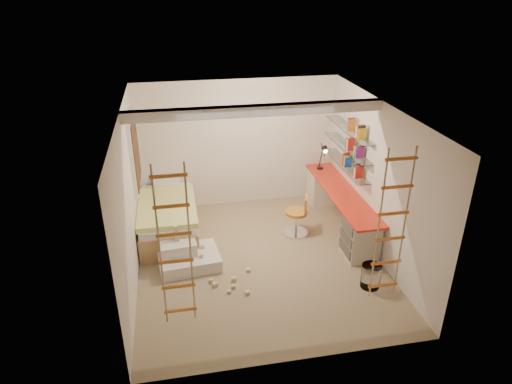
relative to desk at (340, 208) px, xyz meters
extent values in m
plane|color=#927F5E|center=(-1.72, -0.86, -0.40)|extent=(4.50, 4.50, 0.00)
cube|color=white|center=(-1.72, -0.56, 2.12)|extent=(4.00, 0.18, 0.16)
cube|color=white|center=(-3.69, 0.64, 1.15)|extent=(0.06, 1.15, 1.35)
cube|color=#4C2D1E|center=(-3.65, 0.64, 1.15)|extent=(0.02, 1.00, 1.20)
cylinder|color=white|center=(-0.16, -1.87, -0.21)|extent=(0.30, 0.30, 0.38)
cube|color=red|center=(0.00, -0.03, 0.33)|extent=(0.55, 2.80, 0.04)
cube|color=beige|center=(0.00, 1.07, -0.05)|extent=(0.52, 0.55, 0.71)
cube|color=beige|center=(0.00, -1.03, -0.05)|extent=(0.52, 0.55, 0.71)
cube|color=#4C4742|center=(-0.27, -1.03, 0.21)|extent=(0.02, 0.50, 0.18)
cube|color=#4C4742|center=(-0.27, -1.03, -0.01)|extent=(0.02, 0.50, 0.18)
cube|color=#4C4742|center=(-0.27, -1.03, -0.23)|extent=(0.02, 0.50, 0.18)
cube|color=white|center=(0.15, 0.27, 0.75)|extent=(0.25, 1.80, 0.01)
cube|color=white|center=(0.15, 0.27, 1.10)|extent=(0.25, 1.80, 0.01)
cube|color=white|center=(0.15, 0.27, 1.45)|extent=(0.25, 1.80, 0.01)
cube|color=#AD7F51|center=(-3.20, 0.37, -0.18)|extent=(1.00, 2.00, 0.45)
cube|color=white|center=(-3.20, 0.37, 0.11)|extent=(0.95, 1.95, 0.12)
cube|color=#D0E530|center=(-3.20, 0.22, 0.22)|extent=(1.02, 1.60, 0.10)
cube|color=white|center=(-3.20, 1.17, 0.23)|extent=(0.55, 0.35, 0.12)
cylinder|color=black|center=(-0.05, 1.12, 0.36)|extent=(0.14, 0.14, 0.02)
cylinder|color=black|center=(-0.05, 1.12, 0.55)|extent=(0.02, 0.15, 0.36)
cylinder|color=black|center=(-0.05, 1.02, 0.80)|extent=(0.02, 0.27, 0.20)
cone|color=black|center=(-0.05, 0.90, 0.85)|extent=(0.12, 0.14, 0.15)
cylinder|color=#FFEABF|center=(-0.05, 0.86, 0.82)|extent=(0.08, 0.04, 0.08)
cylinder|color=#BD7B24|center=(-0.88, -0.12, 0.05)|extent=(0.52, 0.52, 0.06)
cube|color=orange|center=(-0.73, -0.18, 0.23)|extent=(0.14, 0.31, 0.29)
cylinder|color=silver|center=(-0.88, -0.12, -0.15)|extent=(0.06, 0.06, 0.41)
cylinder|color=silver|center=(-0.88, -0.12, -0.38)|extent=(0.59, 0.59, 0.05)
cube|color=silver|center=(-2.89, -0.76, -0.29)|extent=(1.05, 0.86, 0.22)
cube|color=silver|center=(-3.06, -0.67, -0.08)|extent=(0.65, 0.55, 0.22)
cube|color=#CCB284|center=(-3.06, -0.67, 0.07)|extent=(0.09, 0.09, 0.08)
cube|color=#CCB284|center=(-3.06, -0.67, 0.15)|extent=(0.08, 0.08, 0.07)
cube|color=#CCB284|center=(-3.06, -0.67, 0.24)|extent=(0.07, 0.07, 0.12)
cube|color=#CCB284|center=(-2.69, -0.91, -0.16)|extent=(0.06, 0.06, 0.06)
cube|color=#CCB284|center=(-2.65, -0.64, -0.16)|extent=(0.06, 0.06, 0.06)
cube|color=#CCB284|center=(-3.13, -0.94, -0.16)|extent=(0.06, 0.06, 0.06)
cube|color=#CCB284|center=(-2.22, -1.35, -0.37)|extent=(0.07, 0.07, 0.07)
cube|color=#CCB284|center=(-2.34, -1.64, -0.37)|extent=(0.07, 0.07, 0.07)
cube|color=#CCB284|center=(-2.53, -1.43, -0.37)|extent=(0.07, 0.07, 0.07)
cube|color=#CCB284|center=(-2.25, -1.53, -0.37)|extent=(0.07, 0.07, 0.07)
cube|color=#CCB284|center=(-2.58, -1.31, -0.37)|extent=(0.07, 0.07, 0.07)
cube|color=#CCB284|center=(-2.07, -1.71, -0.37)|extent=(0.07, 0.07, 0.07)
cube|color=#CCB284|center=(-1.96, -1.15, -0.37)|extent=(0.07, 0.07, 0.07)
cube|color=red|center=(0.15, 0.27, 0.86)|extent=(0.14, 0.64, 0.22)
cube|color=white|center=(0.15, 0.27, 1.21)|extent=(0.14, 0.64, 0.22)
cube|color=orange|center=(0.15, 0.27, 1.56)|extent=(0.14, 0.46, 0.22)
camera|label=1|loc=(-2.98, -7.20, 3.99)|focal=32.00mm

